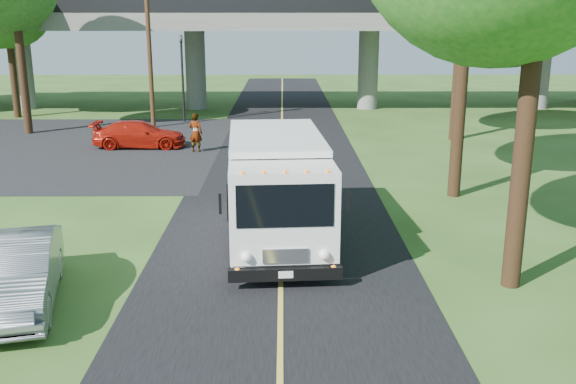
{
  "coord_description": "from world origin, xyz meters",
  "views": [
    {
      "loc": [
        0.06,
        -13.18,
        6.19
      ],
      "look_at": [
        0.2,
        3.67,
        1.6
      ],
      "focal_mm": 40.0,
      "sensor_mm": 36.0,
      "label": 1
    }
  ],
  "objects_px": {
    "traffic_signal": "(182,69)",
    "red_sedan": "(140,134)",
    "silver_sedan": "(16,273)",
    "utility_pole": "(149,47)",
    "step_van": "(277,186)",
    "pedestrian": "(196,133)"
  },
  "relations": [
    {
      "from": "step_van",
      "to": "pedestrian",
      "type": "relative_size",
      "value": 3.93
    },
    {
      "from": "step_van",
      "to": "red_sedan",
      "type": "relative_size",
      "value": 1.63
    },
    {
      "from": "traffic_signal",
      "to": "red_sedan",
      "type": "height_order",
      "value": "traffic_signal"
    },
    {
      "from": "utility_pole",
      "to": "silver_sedan",
      "type": "height_order",
      "value": "utility_pole"
    },
    {
      "from": "red_sedan",
      "to": "pedestrian",
      "type": "bearing_deg",
      "value": -111.62
    },
    {
      "from": "traffic_signal",
      "to": "red_sedan",
      "type": "xyz_separation_m",
      "value": [
        -0.99,
        -8.02,
        -2.55
      ]
    },
    {
      "from": "step_van",
      "to": "silver_sedan",
      "type": "height_order",
      "value": "step_van"
    },
    {
      "from": "utility_pole",
      "to": "silver_sedan",
      "type": "bearing_deg",
      "value": -86.01
    },
    {
      "from": "red_sedan",
      "to": "pedestrian",
      "type": "relative_size",
      "value": 2.41
    },
    {
      "from": "utility_pole",
      "to": "red_sedan",
      "type": "height_order",
      "value": "utility_pole"
    },
    {
      "from": "traffic_signal",
      "to": "silver_sedan",
      "type": "bearing_deg",
      "value": -89.62
    },
    {
      "from": "silver_sedan",
      "to": "pedestrian",
      "type": "relative_size",
      "value": 2.49
    },
    {
      "from": "traffic_signal",
      "to": "step_van",
      "type": "xyz_separation_m",
      "value": [
        5.88,
        -21.76,
        -1.57
      ]
    },
    {
      "from": "utility_pole",
      "to": "pedestrian",
      "type": "distance_m",
      "value": 8.73
    },
    {
      "from": "step_van",
      "to": "traffic_signal",
      "type": "bearing_deg",
      "value": 101.33
    },
    {
      "from": "pedestrian",
      "to": "red_sedan",
      "type": "bearing_deg",
      "value": -0.72
    },
    {
      "from": "silver_sedan",
      "to": "red_sedan",
      "type": "bearing_deg",
      "value": 79.67
    },
    {
      "from": "silver_sedan",
      "to": "pedestrian",
      "type": "xyz_separation_m",
      "value": [
        1.75,
        16.86,
        0.17
      ]
    },
    {
      "from": "red_sedan",
      "to": "utility_pole",
      "type": "bearing_deg",
      "value": 4.21
    },
    {
      "from": "step_van",
      "to": "utility_pole",
      "type": "bearing_deg",
      "value": 106.69
    },
    {
      "from": "traffic_signal",
      "to": "pedestrian",
      "type": "distance_m",
      "value": 9.61
    },
    {
      "from": "red_sedan",
      "to": "silver_sedan",
      "type": "height_order",
      "value": "silver_sedan"
    }
  ]
}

